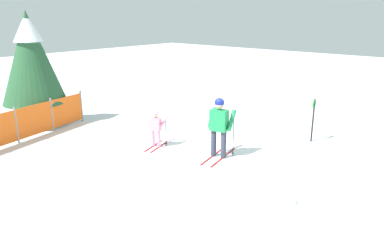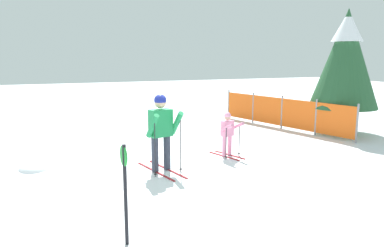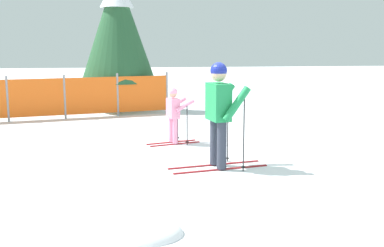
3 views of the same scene
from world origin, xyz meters
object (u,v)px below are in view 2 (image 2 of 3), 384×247
object	(u,v)px
skier_adult	(161,126)
conifer_far	(346,57)
trail_marker	(125,183)
skier_child	(228,131)
safety_fence	(282,112)

from	to	relation	value
skier_adult	conifer_far	distance (m)	7.30
skier_adult	trail_marker	world-z (taller)	skier_adult
skier_adult	skier_child	size ratio (longest dim) A/B	1.51
skier_adult	safety_fence	bearing A→B (deg)	108.02
skier_adult	skier_child	distance (m)	2.08
skier_child	trail_marker	xyz separation A→B (m)	(3.57, -3.43, 0.19)
safety_fence	conifer_far	world-z (taller)	conifer_far
skier_child	conifer_far	size ratio (longest dim) A/B	0.28
conifer_far	trail_marker	distance (m)	9.80
skier_adult	conifer_far	world-z (taller)	conifer_far
conifer_far	trail_marker	bearing A→B (deg)	-60.18
trail_marker	skier_child	bearing A→B (deg)	136.16
skier_child	trail_marker	size ratio (longest dim) A/B	0.82
skier_adult	conifer_far	size ratio (longest dim) A/B	0.42
safety_fence	conifer_far	distance (m)	2.77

